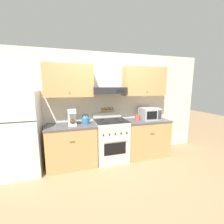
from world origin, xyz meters
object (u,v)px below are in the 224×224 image
stove_range (111,140)px  microwave (150,114)px  tea_kettle (85,120)px  coffee_maker (72,117)px  utensil_crock (137,117)px  refrigerator (19,133)px

stove_range → microwave: 1.18m
stove_range → tea_kettle: size_ratio=4.72×
tea_kettle → coffee_maker: 0.30m
stove_range → utensil_crock: (0.68, 0.00, 0.51)m
refrigerator → coffee_maker: size_ratio=4.99×
tea_kettle → coffee_maker: coffee_maker is taller
stove_range → microwave: (1.02, 0.02, 0.58)m
utensil_crock → tea_kettle: bearing=-180.0°
tea_kettle → stove_range: bearing=-0.0°
microwave → stove_range: bearing=-179.0°
tea_kettle → utensil_crock: bearing=0.0°
refrigerator → microwave: refrigerator is taller
microwave → tea_kettle: bearing=-179.4°
coffee_maker → utensil_crock: 1.55m
microwave → utensil_crock: bearing=-177.1°
refrigerator → coffee_maker: refrigerator is taller
refrigerator → coffee_maker: bearing=2.9°
refrigerator → microwave: bearing=0.6°
tea_kettle → microwave: size_ratio=0.52×
stove_range → tea_kettle: bearing=180.0°
refrigerator → tea_kettle: (1.30, 0.01, 0.19)m
refrigerator → microwave: (2.91, 0.03, 0.24)m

